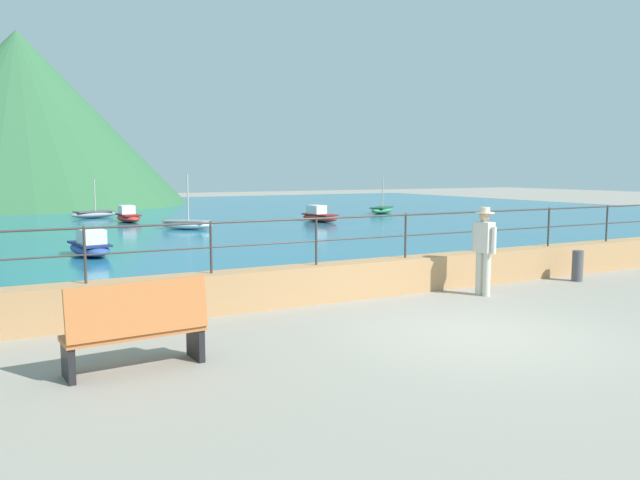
{
  "coord_description": "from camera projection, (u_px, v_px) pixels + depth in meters",
  "views": [
    {
      "loc": [
        -6.4,
        -7.0,
        2.47
      ],
      "look_at": [
        -0.68,
        3.7,
        1.1
      ],
      "focal_mm": 34.89,
      "sensor_mm": 36.0,
      "label": 1
    }
  ],
  "objects": [
    {
      "name": "boat_7",
      "position": [
        128.0,
        216.0,
        29.07
      ],
      "size": [
        1.04,
        2.35,
        0.76
      ],
      "color": "red",
      "rests_on": "lake_water"
    },
    {
      "name": "hill_main",
      "position": [
        21.0,
        119.0,
        42.88
      ],
      "size": [
        22.32,
        22.32,
        11.98
      ],
      "primitive_type": "cone",
      "color": "#33663D",
      "rests_on": "ground"
    },
    {
      "name": "lake_water",
      "position": [
        129.0,
        218.0,
        32.05
      ],
      "size": [
        64.0,
        44.32,
        0.06
      ],
      "primitive_type": "cube",
      "color": "#236B89",
      "rests_on": "ground"
    },
    {
      "name": "promenade_wall",
      "position": [
        362.0,
        279.0,
        12.18
      ],
      "size": [
        20.0,
        0.56,
        0.7
      ],
      "primitive_type": "cube",
      "color": "tan",
      "rests_on": "ground"
    },
    {
      "name": "bench_main",
      "position": [
        137.0,
        327.0,
        7.61
      ],
      "size": [
        1.74,
        0.69,
        1.13
      ],
      "color": "#B76633",
      "rests_on": "ground"
    },
    {
      "name": "boat_6",
      "position": [
        94.0,
        214.0,
        31.4
      ],
      "size": [
        2.46,
        1.53,
        1.96
      ],
      "color": "gray",
      "rests_on": "lake_water"
    },
    {
      "name": "ground_plane",
      "position": [
        474.0,
        334.0,
        9.41
      ],
      "size": [
        120.0,
        120.0,
        0.0
      ],
      "primitive_type": "plane",
      "color": "gray"
    },
    {
      "name": "person_walking",
      "position": [
        484.0,
        246.0,
        12.2
      ],
      "size": [
        0.38,
        0.57,
        1.75
      ],
      "color": "beige",
      "rests_on": "ground"
    },
    {
      "name": "bollard",
      "position": [
        578.0,
        266.0,
        13.84
      ],
      "size": [
        0.24,
        0.24,
        0.69
      ],
      "primitive_type": "cylinder",
      "color": "#4C4C51",
      "rests_on": "ground"
    },
    {
      "name": "boat_2",
      "position": [
        186.0,
        224.0,
        25.48
      ],
      "size": [
        2.3,
        2.23,
        2.25
      ],
      "color": "white",
      "rests_on": "lake_water"
    },
    {
      "name": "railing",
      "position": [
        363.0,
        229.0,
        12.07
      ],
      "size": [
        18.44,
        0.04,
        0.9
      ],
      "color": "#383330",
      "rests_on": "promenade_wall"
    },
    {
      "name": "boat_0",
      "position": [
        90.0,
        246.0,
        17.58
      ],
      "size": [
        1.19,
        2.4,
        0.76
      ],
      "color": "#2D4C9E",
      "rests_on": "lake_water"
    },
    {
      "name": "boat_5",
      "position": [
        382.0,
        210.0,
        34.77
      ],
      "size": [
        2.39,
        2.08,
        1.96
      ],
      "color": "#338C59",
      "rests_on": "lake_water"
    },
    {
      "name": "boat_3",
      "position": [
        319.0,
        216.0,
        29.21
      ],
      "size": [
        1.32,
        2.43,
        0.76
      ],
      "color": "red",
      "rests_on": "lake_water"
    }
  ]
}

